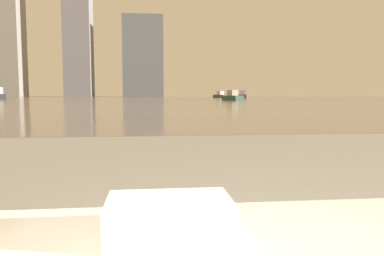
{
  "coord_description": "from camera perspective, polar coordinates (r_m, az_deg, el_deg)",
  "views": [
    {
      "loc": [
        -0.2,
        0.0,
        0.79
      ],
      "look_at": [
        0.08,
        2.54,
        0.56
      ],
      "focal_mm": 35.0,
      "sensor_mm": 36.0,
      "label": 1
    }
  ],
  "objects": [
    {
      "name": "harbor_boat_0",
      "position": [
        78.2,
        4.33,
        4.98
      ],
      "size": [
        2.67,
        3.88,
        1.38
      ],
      "color": "#4C4C51",
      "rests_on": "harbor_water"
    },
    {
      "name": "towel_stack",
      "position": [
        0.79,
        -3.47,
        -13.54
      ],
      "size": [
        0.26,
        0.17,
        0.08
      ],
      "color": "white",
      "rests_on": "bathtub"
    },
    {
      "name": "skyline_tower_1",
      "position": [
        121.3,
        -16.95,
        13.49
      ],
      "size": [
        7.88,
        8.29,
        37.46
      ],
      "color": "slate",
      "rests_on": "ground_plane"
    },
    {
      "name": "harbor_water",
      "position": [
        62.0,
        -6.1,
        4.45
      ],
      "size": [
        180.0,
        110.0,
        0.01
      ],
      "color": "gray",
      "rests_on": "ground_plane"
    },
    {
      "name": "skyline_tower_2",
      "position": [
        118.57,
        -7.44,
        10.69
      ],
      "size": [
        12.17,
        9.49,
        24.41
      ],
      "color": "slate",
      "rests_on": "ground_plane"
    },
    {
      "name": "harbor_boat_1",
      "position": [
        69.35,
        7.67,
        4.95
      ],
      "size": [
        2.23,
        4.24,
        1.51
      ],
      "color": "#4C4C51",
      "rests_on": "harbor_water"
    },
    {
      "name": "harbor_boat_4",
      "position": [
        45.94,
        6.19,
        4.76
      ],
      "size": [
        2.16,
        3.55,
        1.26
      ],
      "color": "#335647",
      "rests_on": "harbor_water"
    }
  ]
}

